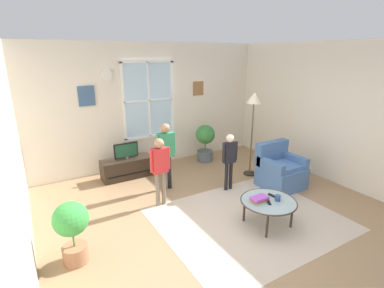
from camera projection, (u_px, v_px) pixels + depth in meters
name	position (u px, v px, depth m)	size (l,w,h in m)	color
ground_plane	(231.00, 221.00, 4.64)	(6.07, 6.57, 0.02)	#9E7A56
back_wall	(152.00, 105.00, 6.72)	(5.47, 0.17, 2.79)	beige
side_wall_left	(10.00, 176.00, 2.87)	(0.12, 5.97, 2.79)	beige
side_wall_right	(350.00, 116.00, 5.57)	(0.12, 5.97, 2.79)	beige
area_rug	(248.00, 219.00, 4.68)	(2.80, 2.34, 0.01)	#C6B29E
tv_stand	(127.00, 168.00, 6.22)	(1.07, 0.43, 0.42)	#2D2319
television	(126.00, 151.00, 6.10)	(0.51, 0.08, 0.34)	#4C4C4C
armchair	(280.00, 171.00, 5.76)	(0.76, 0.74, 0.87)	#476B9E
coffee_table	(268.00, 202.00, 4.44)	(0.86, 0.86, 0.41)	#99B2B7
book_stack	(259.00, 199.00, 4.39)	(0.26, 0.16, 0.08)	#94C87F
cup	(278.00, 198.00, 4.42)	(0.09, 0.09, 0.09)	#334C8C
remote_near_books	(272.00, 195.00, 4.57)	(0.04, 0.14, 0.02)	black
remote_near_cup	(269.00, 202.00, 4.36)	(0.04, 0.14, 0.02)	black
person_green_shirt	(166.00, 149.00, 5.50)	(0.40, 0.18, 1.32)	black
person_red_shirt	(160.00, 164.00, 4.91)	(0.37, 0.17, 1.21)	#726656
person_black_shirt	(229.00, 156.00, 5.51)	(0.34, 0.15, 1.11)	black
potted_plant_by_window	(205.00, 140.00, 7.08)	(0.46, 0.46, 0.90)	#4C565B
potted_plant_corner	(72.00, 227.00, 3.58)	(0.43, 0.43, 0.84)	#9E6B4C
floor_lamp	(254.00, 106.00, 5.98)	(0.32, 0.32, 1.79)	black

